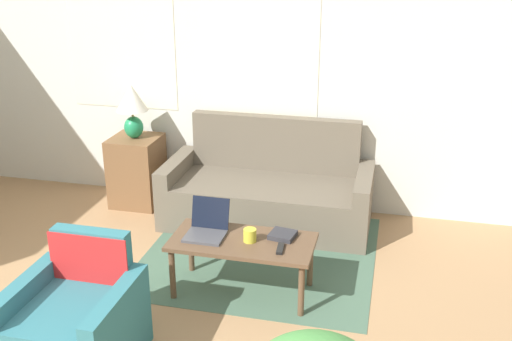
# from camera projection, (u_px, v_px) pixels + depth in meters

# --- Properties ---
(wall_back) EXTENTS (6.53, 0.06, 2.60)m
(wall_back) POSITION_uv_depth(u_px,v_px,m) (199.00, 70.00, 5.74)
(wall_back) COLOR silver
(wall_back) RESTS_ON ground_plane
(rug) EXTENTS (1.89, 1.82, 0.01)m
(rug) POSITION_uv_depth(u_px,v_px,m) (261.00, 254.00, 5.03)
(rug) COLOR #476651
(rug) RESTS_ON ground_plane
(couch) EXTENTS (1.88, 0.83, 0.93)m
(couch) POSITION_uv_depth(u_px,v_px,m) (269.00, 193.00, 5.55)
(couch) COLOR #665B4C
(couch) RESTS_ON ground_plane
(armchair) EXTENTS (0.70, 0.72, 0.78)m
(armchair) POSITION_uv_depth(u_px,v_px,m) (77.00, 325.00, 3.66)
(armchair) COLOR #2D6B75
(armchair) RESTS_ON ground_plane
(side_table) EXTENTS (0.46, 0.46, 0.69)m
(side_table) POSITION_uv_depth(u_px,v_px,m) (137.00, 171.00, 5.90)
(side_table) COLOR brown
(side_table) RESTS_ON ground_plane
(table_lamp) EXTENTS (0.30, 0.30, 0.53)m
(table_lamp) POSITION_uv_depth(u_px,v_px,m) (132.00, 104.00, 5.66)
(table_lamp) COLOR #1E8451
(table_lamp) RESTS_ON side_table
(coffee_table) EXTENTS (1.05, 0.51, 0.43)m
(coffee_table) POSITION_uv_depth(u_px,v_px,m) (242.00, 246.00, 4.36)
(coffee_table) COLOR brown
(coffee_table) RESTS_ON ground_plane
(laptop) EXTENTS (0.29, 0.30, 0.25)m
(laptop) POSITION_uv_depth(u_px,v_px,m) (207.00, 227.00, 4.41)
(laptop) COLOR #47474C
(laptop) RESTS_ON coffee_table
(cup_navy) EXTENTS (0.09, 0.09, 0.10)m
(cup_navy) POSITION_uv_depth(u_px,v_px,m) (250.00, 235.00, 4.31)
(cup_navy) COLOR gold
(cup_navy) RESTS_ON coffee_table
(book_red) EXTENTS (0.20, 0.20, 0.04)m
(book_red) POSITION_uv_depth(u_px,v_px,m) (283.00, 235.00, 4.38)
(book_red) COLOR #2D2D33
(book_red) RESTS_ON coffee_table
(tv_remote) EXTENTS (0.06, 0.15, 0.02)m
(tv_remote) POSITION_uv_depth(u_px,v_px,m) (280.00, 249.00, 4.20)
(tv_remote) COLOR black
(tv_remote) RESTS_ON coffee_table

